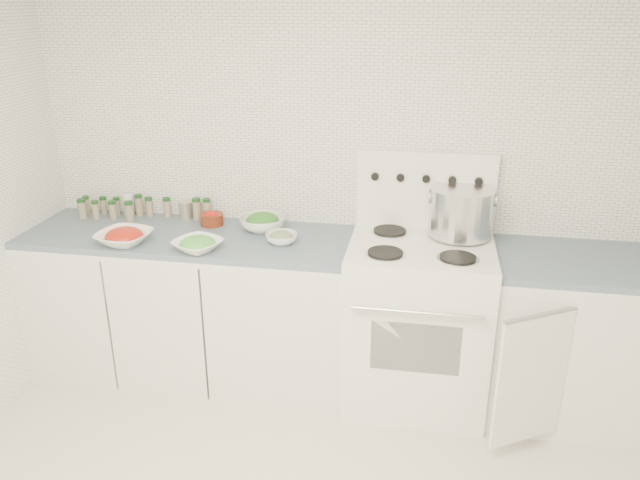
{
  "coord_description": "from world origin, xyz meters",
  "views": [
    {
      "loc": [
        0.48,
        -1.91,
        2.15
      ],
      "look_at": [
        -0.06,
        1.14,
        0.94
      ],
      "focal_mm": 35.0,
      "sensor_mm": 36.0,
      "label": 1
    }
  ],
  "objects_px": {
    "bowl_snowpea": "(198,244)",
    "stock_pot": "(461,210)",
    "stove": "(417,317)",
    "bowl_tomato": "(124,237)"
  },
  "relations": [
    {
      "from": "stock_pot",
      "to": "bowl_tomato",
      "type": "relative_size",
      "value": 1.12
    },
    {
      "from": "stock_pot",
      "to": "bowl_tomato",
      "type": "bearing_deg",
      "value": -169.21
    },
    {
      "from": "bowl_tomato",
      "to": "stock_pot",
      "type": "bearing_deg",
      "value": 10.79
    },
    {
      "from": "stove",
      "to": "stock_pot",
      "type": "xyz_separation_m",
      "value": [
        0.19,
        0.15,
        0.59
      ]
    },
    {
      "from": "stove",
      "to": "bowl_snowpea",
      "type": "bearing_deg",
      "value": -169.48
    },
    {
      "from": "stock_pot",
      "to": "bowl_tomato",
      "type": "height_order",
      "value": "stock_pot"
    },
    {
      "from": "bowl_tomato",
      "to": "bowl_snowpea",
      "type": "height_order",
      "value": "bowl_tomato"
    },
    {
      "from": "stove",
      "to": "stock_pot",
      "type": "relative_size",
      "value": 3.81
    },
    {
      "from": "bowl_tomato",
      "to": "bowl_snowpea",
      "type": "bearing_deg",
      "value": -3.19
    },
    {
      "from": "bowl_snowpea",
      "to": "stock_pot",
      "type": "bearing_deg",
      "value": 14.97
    }
  ]
}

